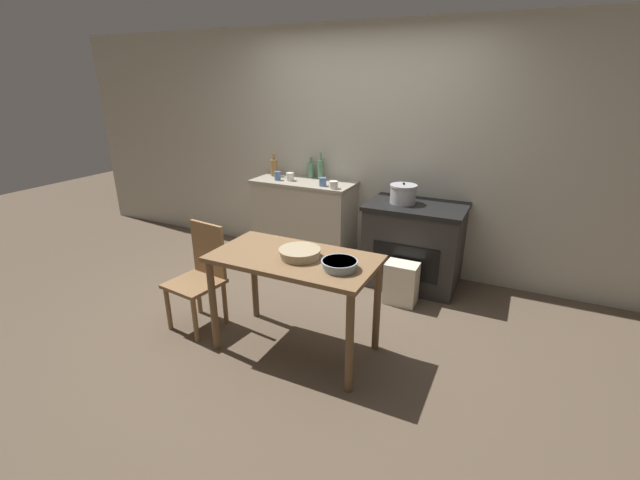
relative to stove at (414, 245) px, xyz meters
The scene contains 17 objects.
ground_plane 1.48m from the stove, 119.53° to the right, with size 14.00×14.00×0.00m, color brown.
wall_back 1.15m from the stove, 153.43° to the left, with size 8.00×0.07×2.55m.
counter_cabinet 1.30m from the stove, behind, with size 1.15×0.52×0.94m.
stove is the anchor object (origin of this frame).
work_table 1.65m from the stove, 108.40° to the right, with size 1.22×0.65×0.79m.
chair 2.11m from the stove, 132.24° to the right, with size 0.45×0.45×0.89m.
flour_sack 0.52m from the stove, 87.79° to the right, with size 0.30×0.21×0.40m, color beige.
stock_pot 0.54m from the stove, behind, with size 0.26×0.26×0.21m.
mixing_bowl_large 1.66m from the stove, 94.58° to the right, with size 0.25×0.25×0.06m.
mixing_bowl_small 1.66m from the stove, 106.90° to the right, with size 0.31×0.31×0.07m.
bottle_far_left 1.84m from the stove, behind, with size 0.08×0.08×0.26m.
bottle_left 1.34m from the stove, 169.11° to the left, with size 0.07×0.07×0.30m.
bottle_mid_left 1.45m from the stove, 169.33° to the left, with size 0.07×0.07×0.23m.
cup_center_left 1.68m from the stove, behind, with size 0.07×0.07×0.10m, color #4C6B99.
cup_center 1.02m from the stove, behind, with size 0.09×0.09×0.08m, color silver.
cup_center_right 1.55m from the stove, behind, with size 0.09×0.09×0.09m, color silver.
cup_mid_right 1.15m from the stove, behind, with size 0.08×0.08×0.09m, color #4C6B99.
Camera 1 is at (1.62, -2.81, 2.01)m, focal length 24.00 mm.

